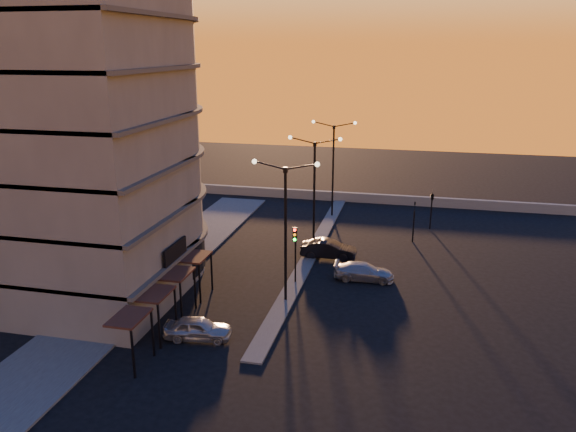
% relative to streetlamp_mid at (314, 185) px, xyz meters
% --- Properties ---
extents(ground, '(120.00, 120.00, 0.00)m').
position_rel_streetlamp_mid_xyz_m(ground, '(0.00, -10.00, -5.59)').
color(ground, black).
rests_on(ground, ground).
extents(sidewalk_west, '(5.00, 40.00, 0.12)m').
position_rel_streetlamp_mid_xyz_m(sidewalk_west, '(-10.50, -6.00, -5.53)').
color(sidewalk_west, '#474745').
rests_on(sidewalk_west, ground).
extents(median, '(1.20, 36.00, 0.12)m').
position_rel_streetlamp_mid_xyz_m(median, '(0.00, 0.00, -5.53)').
color(median, '#474745').
rests_on(median, ground).
extents(parapet, '(44.00, 0.50, 1.00)m').
position_rel_streetlamp_mid_xyz_m(parapet, '(2.00, 16.00, -5.09)').
color(parapet, slate).
rests_on(parapet, ground).
extents(building, '(14.35, 17.08, 25.00)m').
position_rel_streetlamp_mid_xyz_m(building, '(-14.00, -9.97, 6.32)').
color(building, '#625E56').
rests_on(building, ground).
extents(streetlamp_near, '(4.32, 0.32, 9.51)m').
position_rel_streetlamp_mid_xyz_m(streetlamp_near, '(0.00, -10.00, 0.00)').
color(streetlamp_near, black).
rests_on(streetlamp_near, ground).
extents(streetlamp_mid, '(4.32, 0.32, 9.51)m').
position_rel_streetlamp_mid_xyz_m(streetlamp_mid, '(0.00, 0.00, 0.00)').
color(streetlamp_mid, black).
rests_on(streetlamp_mid, ground).
extents(streetlamp_far, '(4.32, 0.32, 9.51)m').
position_rel_streetlamp_mid_xyz_m(streetlamp_far, '(0.00, 10.00, 0.00)').
color(streetlamp_far, black).
rests_on(streetlamp_far, ground).
extents(traffic_light_main, '(0.28, 0.44, 4.25)m').
position_rel_streetlamp_mid_xyz_m(traffic_light_main, '(0.00, -7.13, -2.70)').
color(traffic_light_main, black).
rests_on(traffic_light_main, ground).
extents(signal_east_a, '(0.13, 0.16, 3.60)m').
position_rel_streetlamp_mid_xyz_m(signal_east_a, '(8.00, 4.00, -3.66)').
color(signal_east_a, black).
rests_on(signal_east_a, ground).
extents(signal_east_b, '(0.42, 1.99, 3.60)m').
position_rel_streetlamp_mid_xyz_m(signal_east_b, '(9.50, 8.00, -2.49)').
color(signal_east_b, black).
rests_on(signal_east_b, ground).
extents(car_hatchback, '(4.08, 2.14, 1.32)m').
position_rel_streetlamp_mid_xyz_m(car_hatchback, '(-3.75, -16.09, -4.93)').
color(car_hatchback, '#9EA1A5').
rests_on(car_hatchback, ground).
extents(car_sedan, '(4.43, 1.61, 1.45)m').
position_rel_streetlamp_mid_xyz_m(car_sedan, '(1.50, -1.45, -4.87)').
color(car_sedan, black).
rests_on(car_sedan, ground).
extents(car_wagon, '(4.40, 1.94, 1.26)m').
position_rel_streetlamp_mid_xyz_m(car_wagon, '(4.72, -5.25, -4.96)').
color(car_wagon, '#95999C').
rests_on(car_wagon, ground).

